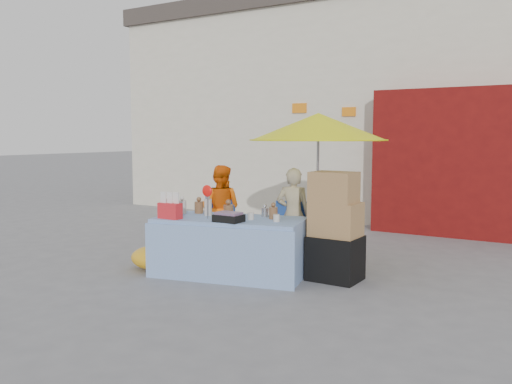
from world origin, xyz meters
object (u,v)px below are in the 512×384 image
Objects in this scene: umbrella at (318,127)px; chair_left at (215,237)px; market_table at (230,246)px; vendor_orange at (220,209)px; box_stack at (335,231)px; vendor_beige at (293,215)px; chair_right at (288,245)px.

chair_left is at bearing -169.62° from umbrella.
market_table is 1.46m from vendor_orange.
vendor_orange is at bearing 163.77° from box_stack.
box_stack is (2.15, -0.49, 0.36)m from chair_left.
box_stack is at bearing -52.37° from umbrella.
market_table is 1.33m from chair_left.
umbrella is (1.55, 0.28, 1.64)m from chair_left.
market_table is at bearing -59.58° from chair_left.
umbrella is (0.30, 0.15, 1.23)m from vendor_beige.
vendor_orange is 2.24m from box_stack.
vendor_beige is at bearing 60.20° from market_table.
market_table is 2.44× the size of chair_left.
chair_left is 2.27m from umbrella.
chair_left is 1.25m from chair_right.
chair_right is 0.43m from vendor_beige.
umbrella is (1.55, 0.15, 1.22)m from vendor_orange.
umbrella is at bearing 30.33° from chair_right.
box_stack reaches higher than vendor_beige.
umbrella is at bearing -166.27° from vendor_beige.
vendor_orange is at bearing -174.47° from umbrella.
vendor_beige reaches higher than chair_left.
box_stack reaches higher than market_table.
market_table reaches higher than chair_right.
vendor_beige is (1.25, 0.00, -0.00)m from vendor_orange.
box_stack is (2.15, -0.63, -0.05)m from vendor_orange.
vendor_beige is 1.10m from box_stack.
chair_right is at bearing 58.15° from market_table.
chair_right is (0.34, 0.97, -0.12)m from market_table.
chair_right is (1.25, 0.00, 0.00)m from chair_left.
vendor_beige is at bearing 145.14° from box_stack.
vendor_beige is 1.27m from umbrella.
box_stack is (0.60, -0.78, -1.27)m from umbrella.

